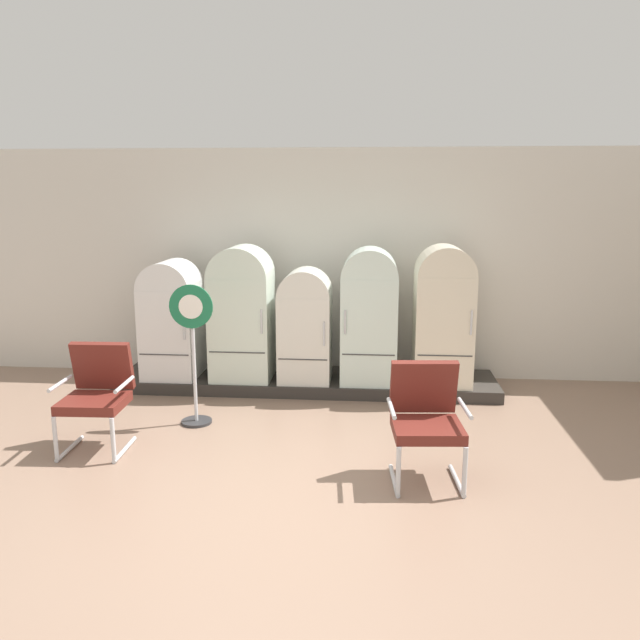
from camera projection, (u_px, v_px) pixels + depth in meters
name	position (u px, v px, depth m)	size (l,w,h in m)	color
ground	(265.00, 511.00, 4.86)	(12.00, 10.00, 0.05)	#8B6E5B
back_wall	(311.00, 263.00, 8.13)	(11.76, 0.12, 2.92)	silver
display_plinth	(306.00, 382.00, 7.79)	(4.63, 0.95, 0.14)	#312D29
refrigerator_0	(172.00, 316.00, 7.67)	(0.64, 0.72, 1.43)	white
refrigerator_1	(242.00, 309.00, 7.57)	(0.72, 0.70, 1.61)	silver
refrigerator_2	(305.00, 322.00, 7.49)	(0.62, 0.61, 1.35)	silver
refrigerator_3	(369.00, 312.00, 7.44)	(0.66, 0.68, 1.60)	silver
refrigerator_4	(443.00, 311.00, 7.36)	(0.67, 0.68, 1.64)	beige
armchair_left	(97.00, 390.00, 5.89)	(0.65, 0.64, 1.00)	silver
armchair_right	(426.00, 415.00, 5.25)	(0.67, 0.67, 1.00)	silver
sign_stand	(194.00, 357.00, 6.46)	(0.45, 0.32, 1.48)	#2D2D30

